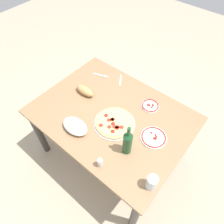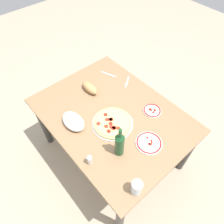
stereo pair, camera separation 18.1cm
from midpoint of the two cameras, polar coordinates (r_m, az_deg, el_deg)
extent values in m
plane|color=tan|center=(2.45, -2.16, -11.23)|extent=(8.00, 8.00, 0.00)
cube|color=#93704C|center=(1.85, -2.80, -1.05)|extent=(1.34, 1.02, 0.03)
cylinder|color=#33302D|center=(2.22, 17.61, -7.69)|extent=(0.07, 0.07, 0.69)
cylinder|color=#33302D|center=(2.62, -6.04, 6.88)|extent=(0.07, 0.07, 0.69)
cylinder|color=#33302D|center=(1.87, 3.20, -26.51)|extent=(0.07, 0.07, 0.69)
cylinder|color=#33302D|center=(2.33, -21.42, -5.47)|extent=(0.07, 0.07, 0.69)
cylinder|color=#B7B7BC|center=(1.77, -2.26, -3.32)|extent=(0.35, 0.35, 0.01)
cylinder|color=#DBB26B|center=(1.76, -2.27, -3.10)|extent=(0.33, 0.33, 0.02)
cylinder|color=#EACC75|center=(1.75, -2.28, -2.87)|extent=(0.29, 0.29, 0.01)
cylinder|color=maroon|center=(1.79, -4.51, -1.11)|extent=(0.03, 0.03, 0.00)
cylinder|color=maroon|center=(1.72, -1.48, -4.31)|extent=(0.03, 0.03, 0.00)
cylinder|color=#B22D1E|center=(1.74, -6.05, -3.81)|extent=(0.03, 0.03, 0.00)
cylinder|color=#B22D1E|center=(1.71, -0.38, -4.35)|extent=(0.03, 0.03, 0.00)
cylinder|color=#B22D1E|center=(1.72, -3.77, -4.28)|extent=(0.03, 0.03, 0.00)
cylinder|color=#B22D1E|center=(1.76, -3.86, -2.38)|extent=(0.03, 0.03, 0.00)
cylinder|color=maroon|center=(1.76, -2.97, -2.29)|extent=(0.03, 0.03, 0.00)
cylinder|color=#B22D1E|center=(1.72, -2.36, -4.23)|extent=(0.03, 0.03, 0.00)
cylinder|color=maroon|center=(1.69, -2.87, -5.51)|extent=(0.03, 0.03, 0.00)
cylinder|color=maroon|center=(1.71, -1.72, -4.60)|extent=(0.03, 0.03, 0.00)
cylinder|color=maroon|center=(1.74, -2.71, -3.39)|extent=(0.03, 0.03, 0.00)
cylinder|color=maroon|center=(1.76, -2.71, -2.16)|extent=(0.03, 0.03, 0.00)
ellipsoid|color=white|center=(1.76, -12.98, -3.98)|extent=(0.24, 0.15, 0.07)
ellipsoid|color=#AD2819|center=(1.75, -13.05, -3.75)|extent=(0.20, 0.12, 0.03)
ellipsoid|color=beige|center=(1.74, -13.15, -3.41)|extent=(0.17, 0.10, 0.02)
cylinder|color=#194723|center=(1.55, 0.86, -8.89)|extent=(0.07, 0.07, 0.21)
cone|color=#194723|center=(1.45, 0.91, -6.57)|extent=(0.07, 0.07, 0.03)
cylinder|color=#194723|center=(1.41, 0.94, -5.48)|extent=(0.03, 0.03, 0.07)
cylinder|color=silver|center=(1.48, 7.18, -18.82)|extent=(0.07, 0.07, 0.13)
cylinder|color=white|center=(1.91, 7.74, 1.47)|extent=(0.16, 0.16, 0.01)
torus|color=red|center=(1.90, 7.77, 1.63)|extent=(0.15, 0.15, 0.01)
cube|color=#AD2819|center=(1.90, 7.03, 1.71)|extent=(0.01, 0.01, 0.01)
cube|color=#AD2819|center=(1.88, 8.16, 1.15)|extent=(0.01, 0.01, 0.01)
cube|color=#AD2819|center=(1.90, 8.52, 1.62)|extent=(0.01, 0.01, 0.01)
cube|color=#AD2819|center=(1.91, 8.42, 1.84)|extent=(0.01, 0.01, 0.01)
cube|color=#AD2819|center=(1.90, 7.22, 1.98)|extent=(0.01, 0.01, 0.01)
cube|color=#AD2819|center=(1.90, 7.57, 1.64)|extent=(0.01, 0.01, 0.01)
cylinder|color=white|center=(1.71, 8.30, -7.14)|extent=(0.21, 0.21, 0.01)
torus|color=red|center=(1.70, 8.33, -7.00)|extent=(0.20, 0.20, 0.01)
cube|color=#AD2819|center=(1.69, 8.58, -7.40)|extent=(0.01, 0.01, 0.01)
cube|color=#AD2819|center=(1.71, 8.87, -6.37)|extent=(0.01, 0.01, 0.01)
cube|color=#AD2819|center=(1.70, 9.08, -6.92)|extent=(0.01, 0.01, 0.01)
cube|color=#AD2819|center=(1.69, 8.91, -7.49)|extent=(0.01, 0.01, 0.01)
cube|color=#AD2819|center=(1.72, 7.75, -5.80)|extent=(0.01, 0.01, 0.01)
cube|color=#AD2819|center=(1.69, 8.40, -7.31)|extent=(0.01, 0.01, 0.01)
ellipsoid|color=tan|center=(2.00, -10.02, 5.63)|extent=(0.20, 0.08, 0.08)
cylinder|color=silver|center=(1.56, -6.71, -13.92)|extent=(0.04, 0.04, 0.07)
cylinder|color=#B7B7BC|center=(1.52, -6.86, -13.23)|extent=(0.04, 0.04, 0.01)
cube|color=#B7B7BC|center=(2.13, -0.16, 8.50)|extent=(0.11, 0.15, 0.00)
cube|color=#B7B7BC|center=(2.20, -5.55, 9.85)|extent=(0.17, 0.07, 0.00)
camera|label=1|loc=(0.09, -92.87, -3.57)|focal=33.46mm
camera|label=2|loc=(0.09, 87.13, 3.57)|focal=33.46mm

